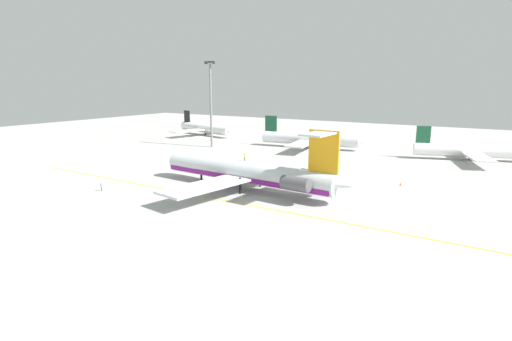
# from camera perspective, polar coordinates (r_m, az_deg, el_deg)

# --- Properties ---
(ground) EXTENTS (315.90, 315.90, 0.00)m
(ground) POSITION_cam_1_polar(r_m,az_deg,el_deg) (71.60, -9.84, -4.34)
(ground) COLOR #ADADA8
(main_jetliner) EXTENTS (43.44, 38.51, 12.65)m
(main_jetliner) POSITION_cam_1_polar(r_m,az_deg,el_deg) (77.20, -0.82, -0.30)
(main_jetliner) COLOR silver
(main_jetliner) RESTS_ON ground
(airliner_far_left) EXTENTS (30.42, 30.37, 9.17)m
(airliner_far_left) POSITION_cam_1_polar(r_m,az_deg,el_deg) (161.85, -7.04, 5.94)
(airliner_far_left) COLOR white
(airliner_far_left) RESTS_ON ground
(airliner_mid_left) EXTENTS (33.03, 32.75, 9.87)m
(airliner_mid_left) POSITION_cam_1_polar(r_m,az_deg,el_deg) (129.29, 7.98, 4.43)
(airliner_mid_left) COLOR silver
(airliner_mid_left) RESTS_ON ground
(airliner_mid_right) EXTENTS (29.30, 29.37, 8.94)m
(airliner_mid_right) POSITION_cam_1_polar(r_m,az_deg,el_deg) (122.19, 28.45, 2.49)
(airliner_mid_right) COLOR white
(airliner_mid_right) RESTS_ON ground
(ground_crew_near_nose) EXTENTS (0.38, 0.27, 1.69)m
(ground_crew_near_nose) POSITION_cam_1_polar(r_m,az_deg,el_deg) (82.62, -21.10, -2.00)
(ground_crew_near_nose) COLOR black
(ground_crew_near_nose) RESTS_ON ground
(ground_crew_near_tail) EXTENTS (0.29, 0.46, 1.81)m
(ground_crew_near_tail) POSITION_cam_1_polar(r_m,az_deg,el_deg) (107.49, -1.64, 2.02)
(ground_crew_near_tail) COLOR black
(ground_crew_near_tail) RESTS_ON ground
(ground_crew_portside) EXTENTS (0.29, 0.35, 1.67)m
(ground_crew_portside) POSITION_cam_1_polar(r_m,az_deg,el_deg) (102.53, -6.01, 1.41)
(ground_crew_portside) COLOR black
(ground_crew_portside) RESTS_ON ground
(ground_crew_starboard) EXTENTS (0.27, 0.43, 1.69)m
(ground_crew_starboard) POSITION_cam_1_polar(r_m,az_deg,el_deg) (103.50, -7.03, 1.49)
(ground_crew_starboard) COLOR black
(ground_crew_starboard) RESTS_ON ground
(safety_cone_nose) EXTENTS (0.40, 0.40, 0.55)m
(safety_cone_nose) POSITION_cam_1_polar(r_m,az_deg,el_deg) (86.41, 19.82, -1.84)
(safety_cone_nose) COLOR #EA590F
(safety_cone_nose) RESTS_ON ground
(taxiway_centreline) EXTENTS (104.48, 1.68, 0.01)m
(taxiway_centreline) POSITION_cam_1_polar(r_m,az_deg,el_deg) (72.04, -5.22, -4.11)
(taxiway_centreline) COLOR gold
(taxiway_centreline) RESTS_ON ground
(light_mast) EXTENTS (4.00, 0.70, 27.04)m
(light_mast) POSITION_cam_1_polar(r_m,az_deg,el_deg) (129.97, -6.43, 9.76)
(light_mast) COLOR slate
(light_mast) RESTS_ON ground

